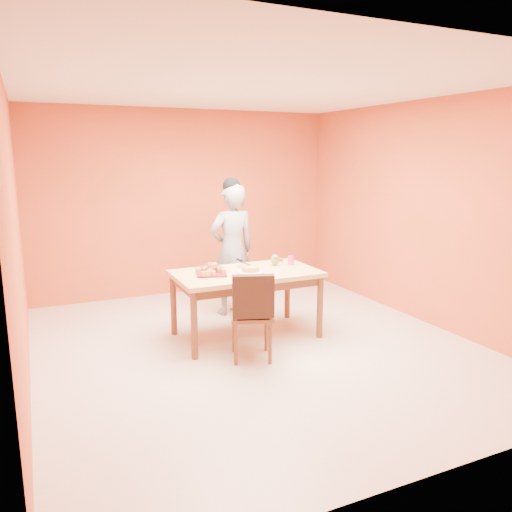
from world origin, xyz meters
name	(u,v)px	position (x,y,z in m)	size (l,w,h in m)	color
floor	(257,346)	(0.00, 0.00, 0.00)	(5.00, 5.00, 0.00)	beige
ceiling	(257,87)	(0.00, 0.00, 2.70)	(5.00, 5.00, 0.00)	white
wall_back	(186,203)	(0.00, 2.50, 1.35)	(4.50, 4.50, 0.00)	#DB4F32
wall_left	(16,238)	(-2.25, 0.00, 1.35)	(5.00, 5.00, 0.00)	#DB4F32
wall_right	(424,213)	(2.25, 0.00, 1.35)	(5.00, 5.00, 0.00)	#DB4F32
dining_table	(246,280)	(0.03, 0.35, 0.67)	(1.60, 0.90, 0.76)	tan
dining_chair	(252,314)	(-0.17, -0.28, 0.48)	(0.55, 0.61, 0.92)	brown
pastry_pile	(212,268)	(-0.37, 0.38, 0.83)	(0.29, 0.29, 0.09)	tan
person	(232,250)	(0.21, 1.20, 0.84)	(0.62, 0.40, 1.69)	gray
pastry_platter	(212,273)	(-0.37, 0.38, 0.77)	(0.32, 0.32, 0.02)	maroon
red_dinner_plate	(208,267)	(-0.29, 0.70, 0.77)	(0.26, 0.26, 0.02)	maroon
white_cake_plate	(251,272)	(0.06, 0.30, 0.77)	(0.31, 0.31, 0.01)	silver
sponge_cake	(251,269)	(0.06, 0.30, 0.79)	(0.19, 0.19, 0.04)	gold
cake_server	(245,263)	(0.07, 0.48, 0.82)	(0.04, 0.23, 0.01)	silver
egg_ornament	(275,260)	(0.47, 0.50, 0.83)	(0.11, 0.08, 0.13)	olive
magenta_glass	(291,260)	(0.66, 0.45, 0.81)	(0.07, 0.07, 0.11)	#E2216B
checker_tin	(278,260)	(0.61, 0.70, 0.78)	(0.11, 0.11, 0.03)	#3E2811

